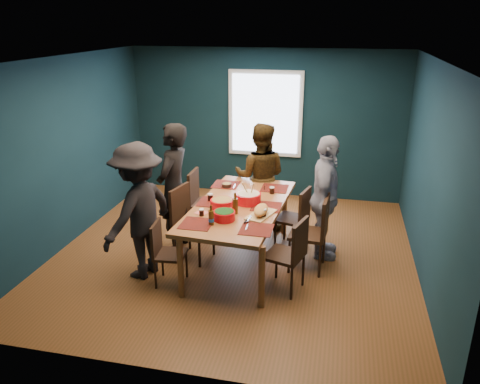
% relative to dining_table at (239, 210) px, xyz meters
% --- Properties ---
extents(room, '(5.01, 5.01, 2.71)m').
position_rel_dining_table_xyz_m(room, '(-0.11, 0.49, 0.60)').
color(room, brown).
rests_on(room, ground).
extents(dining_table, '(1.27, 2.30, 0.85)m').
position_rel_dining_table_xyz_m(dining_table, '(0.00, 0.00, 0.00)').
color(dining_table, '#99582E').
rests_on(dining_table, floor).
extents(chair_left_far, '(0.45, 0.45, 1.00)m').
position_rel_dining_table_xyz_m(chair_left_far, '(-0.79, 0.79, -0.18)').
color(chair_left_far, black).
rests_on(chair_left_far, floor).
extents(chair_left_mid, '(0.56, 0.56, 1.03)m').
position_rel_dining_table_xyz_m(chair_left_mid, '(-0.73, -0.02, -0.17)').
color(chair_left_mid, black).
rests_on(chair_left_mid, floor).
extents(chair_left_near, '(0.41, 0.41, 0.83)m').
position_rel_dining_table_xyz_m(chair_left_near, '(-0.80, -0.76, -0.28)').
color(chair_left_near, black).
rests_on(chair_left_near, floor).
extents(chair_right_far, '(0.51, 0.51, 0.92)m').
position_rel_dining_table_xyz_m(chair_right_far, '(0.74, 0.57, -0.23)').
color(chair_right_far, black).
rests_on(chair_right_far, floor).
extents(chair_right_mid, '(0.50, 0.50, 1.04)m').
position_rel_dining_table_xyz_m(chair_right_mid, '(1.03, -0.00, -0.16)').
color(chair_right_mid, black).
rests_on(chair_right_mid, floor).
extents(chair_right_near, '(0.54, 0.54, 0.96)m').
position_rel_dining_table_xyz_m(chair_right_near, '(0.78, -0.60, -0.21)').
color(chair_right_near, black).
rests_on(chair_right_near, floor).
extents(person_far_left, '(0.50, 0.71, 1.86)m').
position_rel_dining_table_xyz_m(person_far_left, '(-0.99, 0.18, 0.16)').
color(person_far_left, black).
rests_on(person_far_left, floor).
extents(person_back, '(0.84, 0.66, 1.70)m').
position_rel_dining_table_xyz_m(person_back, '(0.07, 1.20, 0.08)').
color(person_back, black).
rests_on(person_back, floor).
extents(person_right, '(0.43, 1.02, 1.74)m').
position_rel_dining_table_xyz_m(person_right, '(1.11, 0.41, 0.11)').
color(person_right, white).
rests_on(person_right, floor).
extents(person_near_left, '(0.99, 1.30, 1.78)m').
position_rel_dining_table_xyz_m(person_near_left, '(-1.17, -0.61, 0.12)').
color(person_near_left, black).
rests_on(person_near_left, floor).
extents(bowl_salad, '(0.30, 0.30, 0.13)m').
position_rel_dining_table_xyz_m(bowl_salad, '(-0.19, -0.18, 0.15)').
color(bowl_salad, red).
rests_on(bowl_salad, dining_table).
extents(bowl_dumpling, '(0.34, 0.34, 0.32)m').
position_rel_dining_table_xyz_m(bowl_dumpling, '(0.11, 0.08, 0.16)').
color(bowl_dumpling, red).
rests_on(bowl_dumpling, dining_table).
extents(bowl_herbs, '(0.27, 0.27, 0.12)m').
position_rel_dining_table_xyz_m(bowl_herbs, '(-0.07, -0.53, 0.14)').
color(bowl_herbs, red).
rests_on(bowl_herbs, dining_table).
extents(cutting_board, '(0.37, 0.60, 0.13)m').
position_rel_dining_table_xyz_m(cutting_board, '(0.34, -0.30, 0.14)').
color(cutting_board, tan).
rests_on(cutting_board, dining_table).
extents(small_bowl, '(0.14, 0.14, 0.06)m').
position_rel_dining_table_xyz_m(small_bowl, '(-0.33, 0.62, 0.11)').
color(small_bowl, black).
rests_on(small_bowl, dining_table).
extents(beer_bottle_a, '(0.07, 0.07, 0.25)m').
position_rel_dining_table_xyz_m(beer_bottle_a, '(-0.19, -0.70, 0.17)').
color(beer_bottle_a, '#42260B').
rests_on(beer_bottle_a, dining_table).
extents(beer_bottle_b, '(0.07, 0.07, 0.28)m').
position_rel_dining_table_xyz_m(beer_bottle_b, '(0.01, -0.31, 0.19)').
color(beer_bottle_b, '#42260B').
rests_on(beer_bottle_b, dining_table).
extents(cola_glass_a, '(0.06, 0.06, 0.09)m').
position_rel_dining_table_xyz_m(cola_glass_a, '(-0.38, -0.47, 0.13)').
color(cola_glass_a, black).
rests_on(cola_glass_a, dining_table).
extents(cola_glass_b, '(0.08, 0.08, 0.11)m').
position_rel_dining_table_xyz_m(cola_glass_b, '(0.38, -0.35, 0.14)').
color(cola_glass_b, black).
rests_on(cola_glass_b, dining_table).
extents(cola_glass_c, '(0.07, 0.07, 0.10)m').
position_rel_dining_table_xyz_m(cola_glass_c, '(0.36, 0.51, 0.13)').
color(cola_glass_c, black).
rests_on(cola_glass_c, dining_table).
extents(cola_glass_d, '(0.07, 0.07, 0.10)m').
position_rel_dining_table_xyz_m(cola_glass_d, '(-0.41, 0.04, 0.14)').
color(cola_glass_d, black).
rests_on(cola_glass_d, dining_table).
extents(napkin_a, '(0.16, 0.16, 0.00)m').
position_rel_dining_table_xyz_m(napkin_a, '(0.33, 0.05, 0.08)').
color(napkin_a, '#DC655D').
rests_on(napkin_a, dining_table).
extents(napkin_b, '(0.19, 0.19, 0.00)m').
position_rel_dining_table_xyz_m(napkin_b, '(-0.41, -0.38, 0.08)').
color(napkin_b, '#DC655D').
rests_on(napkin_b, dining_table).
extents(napkin_c, '(0.17, 0.17, 0.00)m').
position_rel_dining_table_xyz_m(napkin_c, '(0.36, -0.75, 0.08)').
color(napkin_c, '#DC655D').
rests_on(napkin_c, dining_table).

